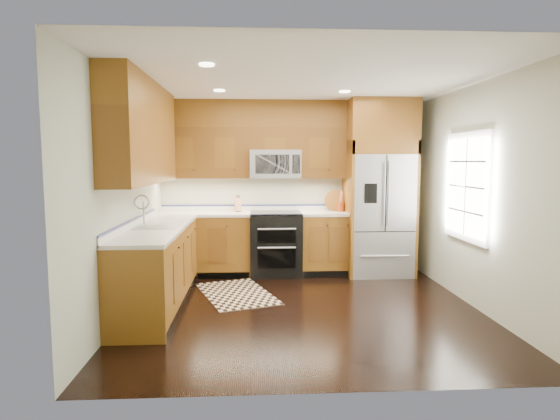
{
  "coord_description": "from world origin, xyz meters",
  "views": [
    {
      "loc": [
        -0.57,
        -5.26,
        1.71
      ],
      "look_at": [
        -0.24,
        0.6,
        1.09
      ],
      "focal_mm": 30.0,
      "sensor_mm": 36.0,
      "label": 1
    }
  ],
  "objects": [
    {
      "name": "refrigerator",
      "position": [
        1.3,
        1.63,
        1.3
      ],
      "size": [
        0.98,
        0.75,
        2.6
      ],
      "color": "#B2B2B7",
      "rests_on": "ground"
    },
    {
      "name": "sink_faucet",
      "position": [
        -1.73,
        0.23,
        0.99
      ],
      "size": [
        0.54,
        0.44,
        0.37
      ],
      "color": "#B2B2B7",
      "rests_on": "countertop"
    },
    {
      "name": "knife_block",
      "position": [
        -0.82,
        1.85,
        1.04
      ],
      "size": [
        0.11,
        0.14,
        0.25
      ],
      "color": "tan",
      "rests_on": "countertop"
    },
    {
      "name": "utensil_crock",
      "position": [
        0.75,
        1.77,
        1.05
      ],
      "size": [
        0.12,
        0.12,
        0.31
      ],
      "color": "#923411",
      "rests_on": "countertop"
    },
    {
      "name": "wall_left",
      "position": [
        -2.0,
        0.0,
        1.3
      ],
      "size": [
        0.02,
        4.0,
        2.6
      ],
      "primitive_type": "cube",
      "color": "beige",
      "rests_on": "ground"
    },
    {
      "name": "rug",
      "position": [
        -0.8,
        0.64,
        0.01
      ],
      "size": [
        1.18,
        1.51,
        0.01
      ],
      "primitive_type": "cube",
      "rotation": [
        0.0,
        0.0,
        0.33
      ],
      "color": "black",
      "rests_on": "ground"
    },
    {
      "name": "wall_right",
      "position": [
        2.0,
        0.0,
        1.3
      ],
      "size": [
        0.02,
        4.0,
        2.6
      ],
      "primitive_type": "cube",
      "color": "beige",
      "rests_on": "ground"
    },
    {
      "name": "microwave",
      "position": [
        -0.25,
        1.8,
        1.66
      ],
      "size": [
        0.76,
        0.4,
        0.42
      ],
      "color": "#B2B2B7",
      "rests_on": "ground"
    },
    {
      "name": "upper_cabinets",
      "position": [
        -1.15,
        1.09,
        2.02
      ],
      "size": [
        2.85,
        3.0,
        1.15
      ],
      "color": "brown",
      "rests_on": "ground"
    },
    {
      "name": "cutting_board",
      "position": [
        0.68,
        1.85,
        0.95
      ],
      "size": [
        0.35,
        0.35,
        0.02
      ],
      "primitive_type": "cylinder",
      "rotation": [
        0.0,
        0.0,
        -0.07
      ],
      "color": "brown",
      "rests_on": "countertop"
    },
    {
      "name": "range",
      "position": [
        -0.25,
        1.67,
        0.47
      ],
      "size": [
        0.76,
        0.67,
        0.95
      ],
      "color": "black",
      "rests_on": "ground"
    },
    {
      "name": "window",
      "position": [
        1.98,
        0.2,
        1.4
      ],
      "size": [
        0.04,
        1.1,
        1.3
      ],
      "color": "white",
      "rests_on": "ground"
    },
    {
      "name": "countertop",
      "position": [
        -1.09,
        1.01,
        0.92
      ],
      "size": [
        2.86,
        3.01,
        0.04
      ],
      "color": "white",
      "rests_on": "base_cabinets"
    },
    {
      "name": "wall_back",
      "position": [
        0.0,
        2.0,
        1.3
      ],
      "size": [
        4.0,
        0.02,
        2.6
      ],
      "primitive_type": "cube",
      "color": "beige",
      "rests_on": "ground"
    },
    {
      "name": "ground",
      "position": [
        0.0,
        0.0,
        0.0
      ],
      "size": [
        4.0,
        4.0,
        0.0
      ],
      "primitive_type": "plane",
      "color": "black",
      "rests_on": "ground"
    },
    {
      "name": "base_cabinets",
      "position": [
        -1.23,
        0.9,
        0.45
      ],
      "size": [
        2.85,
        3.0,
        0.9
      ],
      "color": "brown",
      "rests_on": "ground"
    }
  ]
}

